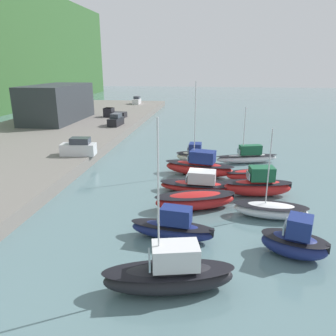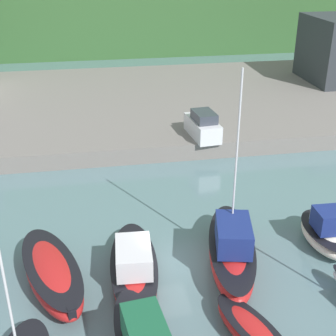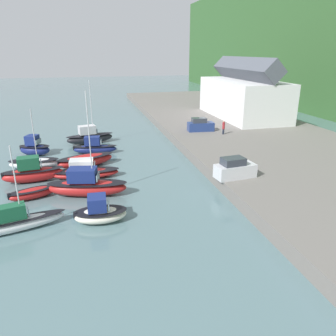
# 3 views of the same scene
# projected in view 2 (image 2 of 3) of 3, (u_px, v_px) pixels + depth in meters

# --- Properties ---
(ground_plane) EXTENTS (320.00, 320.00, 0.00)m
(ground_plane) POSITION_uv_depth(u_px,v_px,m) (166.00, 264.00, 24.72)
(ground_plane) COLOR slate
(quay_promenade) EXTENTS (138.55, 26.20, 1.31)m
(quay_promenade) POSITION_uv_depth(u_px,v_px,m) (123.00, 104.00, 47.21)
(quay_promenade) COLOR slate
(quay_promenade) RESTS_ON ground_plane
(moored_boat_2) EXTENTS (4.40, 7.48, 1.50)m
(moored_boat_2) POSITION_uv_depth(u_px,v_px,m) (52.00, 274.00, 22.76)
(moored_boat_2) COLOR red
(moored_boat_2) RESTS_ON ground_plane
(moored_boat_3) EXTENTS (2.84, 7.71, 2.19)m
(moored_boat_3) POSITION_uv_depth(u_px,v_px,m) (134.00, 267.00, 23.27)
(moored_boat_3) COLOR red
(moored_boat_3) RESTS_ON ground_plane
(moored_boat_4) EXTENTS (3.98, 8.23, 10.36)m
(moored_boat_4) POSITION_uv_depth(u_px,v_px,m) (232.00, 250.00, 24.07)
(moored_boat_4) COLOR red
(moored_boat_4) RESTS_ON ground_plane
(moored_boat_5) EXTENTS (2.51, 4.52, 2.36)m
(moored_boat_5) POSITION_uv_depth(u_px,v_px,m) (327.00, 232.00, 25.93)
(moored_boat_5) COLOR white
(moored_boat_5) RESTS_ON ground_plane
(moored_boat_9) EXTENTS (3.03, 4.92, 1.05)m
(moored_boat_9) POSITION_uv_depth(u_px,v_px,m) (253.00, 333.00, 19.60)
(moored_boat_9) COLOR red
(moored_boat_9) RESTS_ON ground_plane
(parked_car_2) EXTENTS (2.22, 4.36, 2.16)m
(parked_car_2) POSITION_uv_depth(u_px,v_px,m) (203.00, 126.00, 37.17)
(parked_car_2) COLOR silver
(parked_car_2) RESTS_ON quay_promenade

